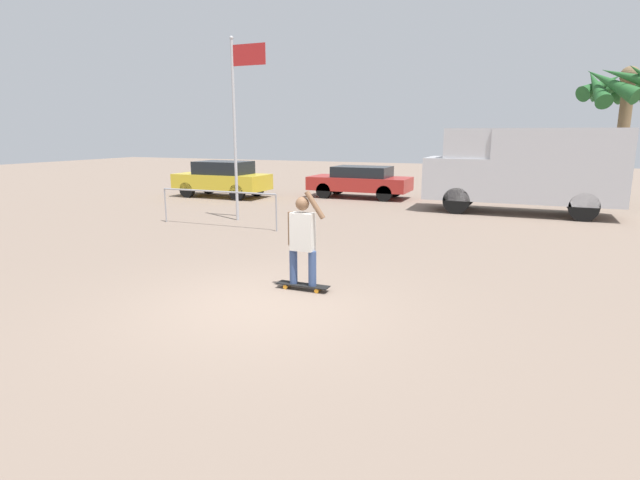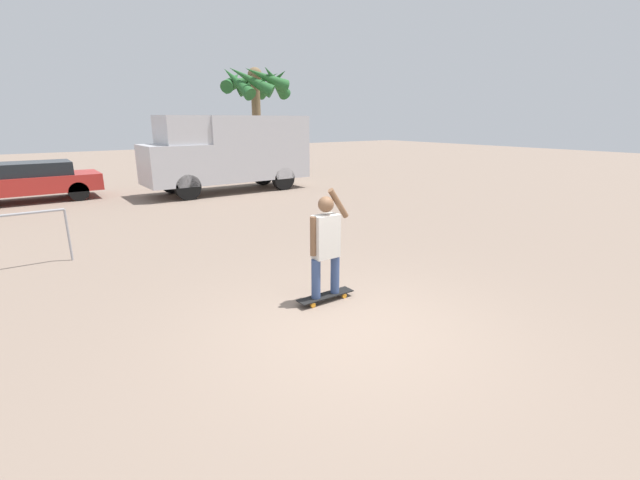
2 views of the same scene
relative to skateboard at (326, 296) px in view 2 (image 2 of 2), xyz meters
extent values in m
plane|color=gray|center=(-0.29, -1.02, -0.08)|extent=(80.00, 80.00, 0.00)
cube|color=black|center=(0.00, 0.00, 0.01)|extent=(0.97, 0.23, 0.02)
cylinder|color=orange|center=(-0.30, -0.09, -0.04)|extent=(0.08, 0.03, 0.08)
cylinder|color=orange|center=(-0.30, 0.09, -0.04)|extent=(0.08, 0.03, 0.08)
cylinder|color=orange|center=(0.30, -0.09, -0.04)|extent=(0.08, 0.03, 0.08)
cylinder|color=orange|center=(0.30, 0.09, -0.04)|extent=(0.08, 0.03, 0.08)
cylinder|color=#384C7A|center=(-0.18, 0.00, 0.33)|extent=(0.14, 0.14, 0.62)
cylinder|color=#384C7A|center=(0.18, 0.00, 0.33)|extent=(0.14, 0.14, 0.62)
cube|color=silver|center=(0.00, 0.00, 0.97)|extent=(0.41, 0.22, 0.67)
sphere|color=brown|center=(0.00, 0.00, 1.46)|extent=(0.24, 0.24, 0.24)
cylinder|color=brown|center=(-0.23, 0.00, 1.01)|extent=(0.09, 0.09, 0.59)
cylinder|color=brown|center=(0.23, 0.00, 1.45)|extent=(0.38, 0.09, 0.49)
cylinder|color=black|center=(1.27, 9.90, 0.38)|extent=(0.91, 0.28, 0.91)
cylinder|color=black|center=(1.27, 11.63, 0.38)|extent=(0.91, 0.28, 0.91)
cylinder|color=black|center=(5.20, 9.90, 0.38)|extent=(0.91, 0.28, 0.91)
cylinder|color=black|center=(5.20, 11.63, 0.38)|extent=(0.91, 0.28, 0.91)
cube|color=#BCBCC1|center=(1.18, 10.77, 1.09)|extent=(2.21, 2.01, 1.44)
cube|color=black|center=(0.74, 10.77, 1.38)|extent=(0.04, 1.71, 0.72)
cube|color=#BCBCC1|center=(4.34, 10.77, 1.60)|extent=(4.11, 2.01, 2.44)
cube|color=#BCBCC1|center=(1.51, 10.77, 2.31)|extent=(1.55, 1.85, 1.01)
cylinder|color=black|center=(-1.88, 12.00, 0.25)|extent=(0.66, 0.22, 0.66)
cylinder|color=black|center=(-1.88, 13.60, 0.25)|extent=(0.66, 0.22, 0.66)
cube|color=#B22823|center=(-3.22, 12.80, 0.54)|extent=(4.31, 1.82, 0.57)
cube|color=black|center=(-3.11, 12.80, 1.05)|extent=(2.37, 1.60, 0.45)
cylinder|color=brown|center=(6.70, 14.87, 2.35)|extent=(0.44, 0.44, 4.85)
sphere|color=brown|center=(6.70, 14.87, 4.77)|extent=(0.70, 0.70, 0.70)
cone|color=#235B28|center=(7.79, 15.10, 4.46)|extent=(1.09, 2.35, 1.58)
cone|color=#235B28|center=(7.34, 15.78, 4.51)|extent=(2.24, 1.84, 1.44)
cone|color=#235B28|center=(6.58, 15.98, 4.55)|extent=(2.37, 0.86, 1.32)
cone|color=#235B28|center=(5.86, 15.61, 4.54)|extent=(2.00, 2.15, 1.37)
cone|color=#235B28|center=(5.61, 14.61, 4.40)|extent=(1.12, 2.29, 1.77)
cone|color=#235B28|center=(6.01, 13.99, 4.45)|extent=(2.16, 1.89, 1.62)
cone|color=#235B28|center=(6.70, 13.75, 4.57)|extent=(2.32, 0.63, 1.28)
cone|color=#235B28|center=(7.28, 13.92, 4.45)|extent=(2.25, 1.71, 1.63)
cylinder|color=#99999E|center=(-2.97, 4.64, 0.45)|extent=(0.04, 0.04, 1.05)
camera|label=1|loc=(3.59, -7.71, 2.64)|focal=28.00mm
camera|label=2|loc=(-3.71, -4.99, 2.67)|focal=24.00mm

